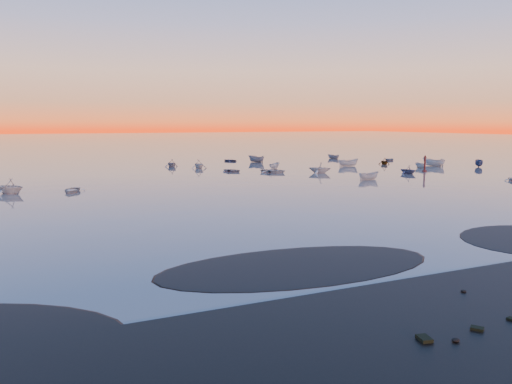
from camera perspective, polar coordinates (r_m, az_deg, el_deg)
ground at (r=126.31m, az=-14.57°, el=3.73°), size 600.00×600.00×0.00m
mud_lobes at (r=32.75m, az=17.89°, el=-7.92°), size 140.00×6.00×0.07m
moored_fleet at (r=80.57m, az=-8.80°, el=1.63°), size 124.00×58.00×1.20m
boat_near_center at (r=78.85m, az=12.74°, el=1.39°), size 1.70×3.60×1.22m
boat_near_right at (r=89.76m, az=16.98°, el=2.01°), size 3.47×2.25×1.12m
channel_marker at (r=94.81m, az=18.73°, el=2.98°), size 0.87×0.87×3.08m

